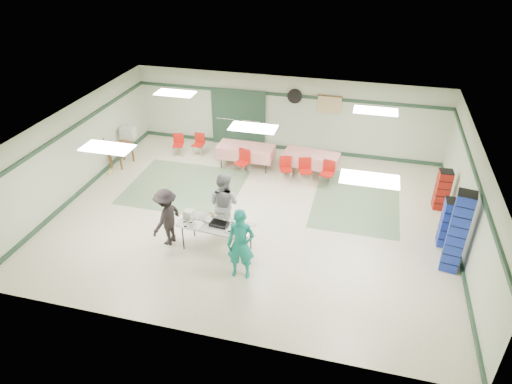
% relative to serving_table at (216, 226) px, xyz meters
% --- Properties ---
extents(floor, '(11.00, 11.00, 0.00)m').
position_rel_serving_table_xyz_m(floor, '(0.50, 1.74, -0.72)').
color(floor, beige).
rests_on(floor, ground).
extents(ceiling, '(11.00, 11.00, 0.00)m').
position_rel_serving_table_xyz_m(ceiling, '(0.50, 1.74, 1.98)').
color(ceiling, silver).
rests_on(ceiling, wall_back).
extents(wall_back, '(11.00, 0.00, 11.00)m').
position_rel_serving_table_xyz_m(wall_back, '(0.50, 6.24, 0.63)').
color(wall_back, '#B1BCA1').
rests_on(wall_back, floor).
extents(wall_front, '(11.00, 0.00, 11.00)m').
position_rel_serving_table_xyz_m(wall_front, '(0.50, -2.76, 0.63)').
color(wall_front, '#B1BCA1').
rests_on(wall_front, floor).
extents(wall_left, '(0.00, 9.00, 9.00)m').
position_rel_serving_table_xyz_m(wall_left, '(-5.00, 1.74, 0.63)').
color(wall_left, '#B1BCA1').
rests_on(wall_left, floor).
extents(wall_right, '(0.00, 9.00, 9.00)m').
position_rel_serving_table_xyz_m(wall_right, '(6.00, 1.74, 0.63)').
color(wall_right, '#B1BCA1').
rests_on(wall_right, floor).
extents(trim_back, '(11.00, 0.06, 0.10)m').
position_rel_serving_table_xyz_m(trim_back, '(0.50, 6.21, 1.33)').
color(trim_back, '#203B2A').
rests_on(trim_back, wall_back).
extents(baseboard_back, '(11.00, 0.06, 0.12)m').
position_rel_serving_table_xyz_m(baseboard_back, '(0.50, 6.21, -0.66)').
color(baseboard_back, '#203B2A').
rests_on(baseboard_back, floor).
extents(trim_left, '(0.06, 9.00, 0.10)m').
position_rel_serving_table_xyz_m(trim_left, '(-4.97, 1.74, 1.33)').
color(trim_left, '#203B2A').
rests_on(trim_left, wall_back).
extents(baseboard_left, '(0.06, 9.00, 0.12)m').
position_rel_serving_table_xyz_m(baseboard_left, '(-4.97, 1.74, -0.66)').
color(baseboard_left, '#203B2A').
rests_on(baseboard_left, floor).
extents(trim_right, '(0.06, 9.00, 0.10)m').
position_rel_serving_table_xyz_m(trim_right, '(5.97, 1.74, 1.33)').
color(trim_right, '#203B2A').
rests_on(trim_right, wall_back).
extents(baseboard_right, '(0.06, 9.00, 0.12)m').
position_rel_serving_table_xyz_m(baseboard_right, '(5.97, 1.74, -0.66)').
color(baseboard_right, '#203B2A').
rests_on(baseboard_right, floor).
extents(green_patch_a, '(3.50, 3.00, 0.01)m').
position_rel_serving_table_xyz_m(green_patch_a, '(-2.00, 2.74, -0.71)').
color(green_patch_a, '#617F5D').
rests_on(green_patch_a, floor).
extents(green_patch_b, '(2.50, 3.50, 0.01)m').
position_rel_serving_table_xyz_m(green_patch_b, '(3.30, 3.24, -0.71)').
color(green_patch_b, '#617F5D').
rests_on(green_patch_b, floor).
extents(double_door_left, '(0.90, 0.06, 2.10)m').
position_rel_serving_table_xyz_m(double_door_left, '(-1.70, 6.18, 0.33)').
color(double_door_left, '#999B99').
rests_on(double_door_left, floor).
extents(double_door_right, '(0.90, 0.06, 2.10)m').
position_rel_serving_table_xyz_m(double_door_right, '(-0.75, 6.18, 0.33)').
color(double_door_right, '#999B99').
rests_on(double_door_right, floor).
extents(door_frame, '(2.00, 0.03, 2.15)m').
position_rel_serving_table_xyz_m(door_frame, '(-1.23, 6.16, 0.33)').
color(door_frame, '#203B2A').
rests_on(door_frame, floor).
extents(wall_fan, '(0.50, 0.10, 0.50)m').
position_rel_serving_table_xyz_m(wall_fan, '(0.80, 6.18, 1.33)').
color(wall_fan, black).
rests_on(wall_fan, wall_back).
extents(scroll_banner, '(0.80, 0.02, 0.60)m').
position_rel_serving_table_xyz_m(scroll_banner, '(2.00, 6.18, 1.13)').
color(scroll_banner, tan).
rests_on(scroll_banner, wall_back).
extents(serving_table, '(1.92, 0.93, 0.76)m').
position_rel_serving_table_xyz_m(serving_table, '(0.00, 0.00, 0.00)').
color(serving_table, '#A2A29E').
rests_on(serving_table, floor).
extents(sheet_tray_right, '(0.63, 0.50, 0.02)m').
position_rel_serving_table_xyz_m(sheet_tray_right, '(0.63, -0.09, 0.06)').
color(sheet_tray_right, silver).
rests_on(sheet_tray_right, serving_table).
extents(sheet_tray_mid, '(0.60, 0.48, 0.02)m').
position_rel_serving_table_xyz_m(sheet_tray_mid, '(-0.04, 0.18, 0.06)').
color(sheet_tray_mid, silver).
rests_on(sheet_tray_mid, serving_table).
extents(sheet_tray_left, '(0.65, 0.52, 0.02)m').
position_rel_serving_table_xyz_m(sheet_tray_left, '(-0.61, -0.15, 0.06)').
color(sheet_tray_left, silver).
rests_on(sheet_tray_left, serving_table).
extents(baking_pan, '(0.47, 0.32, 0.08)m').
position_rel_serving_table_xyz_m(baking_pan, '(0.09, -0.02, 0.08)').
color(baking_pan, black).
rests_on(baking_pan, serving_table).
extents(foam_box_stack, '(0.24, 0.22, 0.25)m').
position_rel_serving_table_xyz_m(foam_box_stack, '(-0.74, 0.06, 0.17)').
color(foam_box_stack, white).
rests_on(foam_box_stack, serving_table).
extents(volunteer_teal, '(0.68, 0.48, 1.78)m').
position_rel_serving_table_xyz_m(volunteer_teal, '(0.87, -0.80, 0.17)').
color(volunteer_teal, '#138579').
rests_on(volunteer_teal, floor).
extents(volunteer_grey, '(1.04, 0.92, 1.81)m').
position_rel_serving_table_xyz_m(volunteer_grey, '(-0.03, 0.74, 0.19)').
color(volunteer_grey, gray).
rests_on(volunteer_grey, floor).
extents(volunteer_dark, '(0.79, 1.12, 1.57)m').
position_rel_serving_table_xyz_m(volunteer_dark, '(-1.31, -0.05, 0.07)').
color(volunteer_dark, black).
rests_on(volunteer_dark, floor).
extents(dining_table_a, '(1.84, 0.98, 0.77)m').
position_rel_serving_table_xyz_m(dining_table_a, '(1.69, 4.55, -0.15)').
color(dining_table_a, red).
rests_on(dining_table_a, floor).
extents(dining_table_b, '(1.88, 0.85, 0.77)m').
position_rel_serving_table_xyz_m(dining_table_b, '(-0.51, 4.55, -0.15)').
color(dining_table_b, red).
rests_on(dining_table_b, floor).
extents(chair_a, '(0.50, 0.50, 0.83)m').
position_rel_serving_table_xyz_m(chair_a, '(1.60, 3.98, -0.21)').
color(chair_a, '#AC0F0D').
rests_on(chair_a, floor).
extents(chair_b, '(0.49, 0.49, 0.80)m').
position_rel_serving_table_xyz_m(chair_b, '(0.97, 3.97, -0.23)').
color(chair_b, '#AC0F0D').
rests_on(chair_b, floor).
extents(chair_c, '(0.45, 0.45, 0.84)m').
position_rel_serving_table_xyz_m(chair_c, '(2.32, 3.98, -0.20)').
color(chair_c, '#AC0F0D').
rests_on(chair_c, floor).
extents(chair_d, '(0.52, 0.52, 0.89)m').
position_rel_serving_table_xyz_m(chair_d, '(-0.44, 3.98, -0.17)').
color(chair_d, '#AC0F0D').
rests_on(chair_d, floor).
extents(chair_loose_a, '(0.40, 0.40, 0.80)m').
position_rel_serving_table_xyz_m(chair_loose_a, '(-2.36, 5.03, -0.23)').
color(chair_loose_a, '#AC0F0D').
rests_on(chair_loose_a, floor).
extents(chair_loose_b, '(0.44, 0.44, 0.79)m').
position_rel_serving_table_xyz_m(chair_loose_b, '(-3.06, 4.83, -0.24)').
color(chair_loose_b, '#AC0F0D').
rests_on(chair_loose_b, floor).
extents(crate_stack_blue_a, '(0.42, 0.42, 1.32)m').
position_rel_serving_table_xyz_m(crate_stack_blue_a, '(5.65, 1.66, -0.05)').
color(crate_stack_blue_a, '#1B2DA5').
rests_on(crate_stack_blue_a, floor).
extents(crate_stack_red, '(0.40, 0.40, 1.21)m').
position_rel_serving_table_xyz_m(crate_stack_red, '(5.65, 3.46, -0.11)').
color(crate_stack_red, '#A11210').
rests_on(crate_stack_red, floor).
extents(crate_stack_blue_b, '(0.47, 0.47, 2.12)m').
position_rel_serving_table_xyz_m(crate_stack_blue_b, '(5.65, 0.68, 0.34)').
color(crate_stack_blue_b, '#1B2DA5').
rests_on(crate_stack_blue_b, floor).
extents(printer_table, '(0.63, 0.87, 0.74)m').
position_rel_serving_table_xyz_m(printer_table, '(-4.65, 3.64, -0.09)').
color(printer_table, brown).
rests_on(printer_table, floor).
extents(office_printer, '(0.53, 0.48, 0.37)m').
position_rel_serving_table_xyz_m(office_printer, '(-4.65, 4.26, 0.21)').
color(office_printer, '#B9BAB5').
rests_on(office_printer, printer_table).
extents(broom, '(0.06, 0.21, 1.29)m').
position_rel_serving_table_xyz_m(broom, '(-4.73, 2.98, -0.05)').
color(broom, brown).
rests_on(broom, floor).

